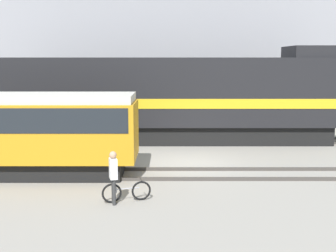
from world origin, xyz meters
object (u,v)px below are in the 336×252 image
(person, at_px, (113,172))
(freight_locomotive, at_px, (170,98))
(streetcar, at_px, (18,130))
(bicycle, at_px, (127,192))

(person, bearing_deg, freight_locomotive, 79.84)
(streetcar, xyz_separation_m, bicycle, (4.44, -3.03, -1.50))
(freight_locomotive, relative_size, person, 11.13)
(bicycle, height_order, person, person)
(bicycle, bearing_deg, streetcar, 145.68)
(bicycle, relative_size, person, 0.91)
(freight_locomotive, relative_size, streetcar, 2.08)
(freight_locomotive, xyz_separation_m, person, (-1.81, -10.12, -1.38))
(person, bearing_deg, bicycle, 34.44)
(freight_locomotive, bearing_deg, bicycle, -98.28)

